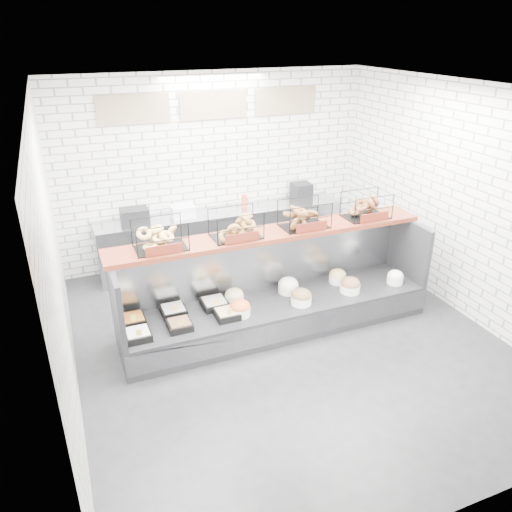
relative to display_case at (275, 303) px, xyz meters
name	(u,v)px	position (x,y,z in m)	size (l,w,h in m)	color
ground	(286,339)	(0.01, -0.34, -0.33)	(5.50, 5.50, 0.00)	black
room_shell	(269,167)	(0.01, 0.26, 1.73)	(5.02, 5.51, 3.01)	white
display_case	(275,303)	(0.00, 0.00, 0.00)	(4.00, 0.90, 1.20)	black
bagel_shelf	(271,223)	(0.02, 0.18, 1.05)	(4.10, 0.50, 0.40)	#4E1B10
prep_counter	(223,236)	(0.01, 2.09, 0.14)	(4.00, 0.60, 1.20)	#93969B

